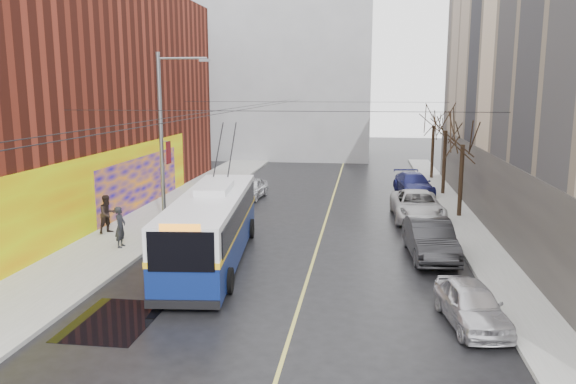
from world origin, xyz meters
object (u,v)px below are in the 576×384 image
(tree_mid, at_px, (446,119))
(tree_far, at_px, (434,116))
(trolleybus, at_px, (212,226))
(tree_near, at_px, (464,131))
(following_car, at_px, (251,188))
(pedestrian_a, at_px, (120,227))
(parked_car_b, at_px, (430,239))
(parked_car_d, at_px, (414,184))
(parked_car_a, at_px, (472,304))
(parked_car_c, at_px, (417,206))
(pedestrian_b, at_px, (108,214))
(streetlight_pole, at_px, (164,139))

(tree_mid, xyz_separation_m, tree_far, (0.00, 7.00, -0.11))
(tree_mid, height_order, trolleybus, tree_mid)
(tree_mid, relative_size, trolleybus, 0.56)
(tree_near, xyz_separation_m, following_car, (-12.95, 4.13, -4.30))
(trolleybus, xyz_separation_m, pedestrian_a, (-4.58, 1.03, -0.46))
(parked_car_b, xyz_separation_m, parked_car_d, (0.50, 15.05, -0.09))
(tree_mid, distance_m, pedestrian_a, 23.11)
(parked_car_a, bearing_deg, parked_car_b, 85.26)
(tree_mid, bearing_deg, parked_car_d, 179.07)
(tree_near, xyz_separation_m, parked_car_c, (-2.42, -0.73, -4.17))
(parked_car_c, relative_size, parked_car_d, 1.12)
(parked_car_d, bearing_deg, pedestrian_b, -149.31)
(parked_car_b, height_order, parked_car_c, parked_car_b)
(tree_near, distance_m, parked_car_a, 15.87)
(streetlight_pole, distance_m, parked_car_d, 18.95)
(streetlight_pole, bearing_deg, tree_near, 21.62)
(parked_car_b, xyz_separation_m, pedestrian_a, (-13.86, -0.77, 0.26))
(parked_car_a, distance_m, pedestrian_a, 15.71)
(pedestrian_a, bearing_deg, following_car, -17.81)
(trolleybus, relative_size, parked_car_c, 2.06)
(tree_near, relative_size, parked_car_c, 1.11)
(tree_far, xyz_separation_m, parked_car_d, (-2.00, -6.97, -4.39))
(parked_car_b, bearing_deg, tree_mid, 76.39)
(tree_mid, relative_size, pedestrian_b, 3.46)
(parked_car_b, distance_m, parked_car_c, 7.29)
(tree_near, height_order, trolleybus, tree_near)
(tree_mid, distance_m, parked_car_c, 9.24)
(parked_car_a, bearing_deg, trolleybus, 142.69)
(parked_car_c, bearing_deg, pedestrian_a, -152.08)
(trolleybus, bearing_deg, tree_far, 57.99)
(tree_near, height_order, tree_mid, tree_mid)
(trolleybus, height_order, parked_car_a, trolleybus)
(tree_far, height_order, following_car, tree_far)
(parked_car_b, distance_m, following_car, 16.03)
(tree_near, distance_m, parked_car_c, 4.88)
(trolleybus, height_order, following_car, trolleybus)
(tree_mid, distance_m, trolleybus, 20.86)
(tree_mid, bearing_deg, tree_near, -90.00)
(tree_mid, relative_size, parked_car_c, 1.16)
(tree_far, distance_m, parked_car_a, 29.55)
(tree_mid, relative_size, parked_car_b, 1.32)
(trolleybus, distance_m, pedestrian_a, 4.72)
(pedestrian_b, bearing_deg, tree_mid, -22.12)
(trolleybus, xyz_separation_m, pedestrian_b, (-6.30, 3.36, -0.44))
(tree_far, xyz_separation_m, pedestrian_b, (-18.08, -20.46, -4.03))
(parked_car_b, relative_size, pedestrian_b, 2.63)
(pedestrian_a, bearing_deg, parked_car_a, -116.90)
(following_car, bearing_deg, pedestrian_b, -110.10)
(following_car, xyz_separation_m, pedestrian_a, (-3.41, -12.92, 0.41))
(parked_car_c, height_order, pedestrian_b, pedestrian_b)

